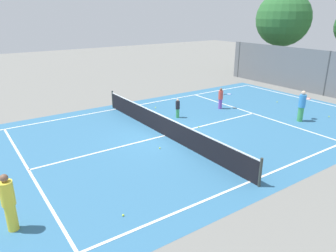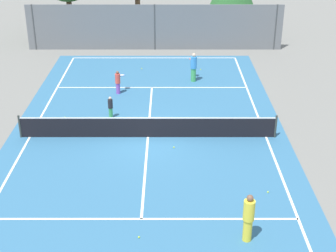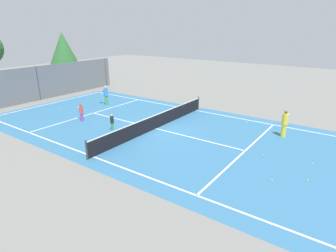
{
  "view_description": "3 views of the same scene",
  "coord_description": "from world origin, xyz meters",
  "px_view_note": "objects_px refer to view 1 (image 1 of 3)",
  "views": [
    {
      "loc": [
        12.14,
        -8.19,
        5.8
      ],
      "look_at": [
        1.46,
        -0.82,
        1.11
      ],
      "focal_mm": 33.99,
      "sensor_mm": 36.0,
      "label": 1
    },
    {
      "loc": [
        0.93,
        -20.9,
        10.51
      ],
      "look_at": [
        0.91,
        -1.39,
        1.23
      ],
      "focal_mm": 53.79,
      "sensor_mm": 36.0,
      "label": 2
    },
    {
      "loc": [
        -14.39,
        -11.24,
        6.61
      ],
      "look_at": [
        -1.18,
        -1.87,
        0.91
      ],
      "focal_mm": 30.07,
      "sensor_mm": 36.0,
      "label": 3
    }
  ],
  "objects_px": {
    "player_0": "(221,98)",
    "tennis_ball_10": "(130,110)",
    "player_2": "(178,108)",
    "tennis_ball_4": "(277,102)",
    "tennis_ball_3": "(160,148)",
    "tennis_ball_11": "(156,108)",
    "player_1": "(9,202)",
    "tennis_ball_8": "(123,215)",
    "player_3": "(302,106)",
    "tennis_ball_0": "(191,129)",
    "tennis_ball_7": "(329,117)",
    "tennis_ball_12": "(199,127)",
    "tennis_ball_6": "(154,124)"
  },
  "relations": [
    {
      "from": "tennis_ball_4",
      "to": "tennis_ball_8",
      "type": "height_order",
      "value": "same"
    },
    {
      "from": "player_0",
      "to": "player_1",
      "type": "xyz_separation_m",
      "value": [
        5.39,
        -13.04,
        0.2
      ]
    },
    {
      "from": "tennis_ball_7",
      "to": "tennis_ball_12",
      "type": "bearing_deg",
      "value": -111.79
    },
    {
      "from": "player_0",
      "to": "tennis_ball_3",
      "type": "bearing_deg",
      "value": -65.1
    },
    {
      "from": "player_1",
      "to": "tennis_ball_4",
      "type": "bearing_deg",
      "value": 103.93
    },
    {
      "from": "player_3",
      "to": "tennis_ball_11",
      "type": "relative_size",
      "value": 26.35
    },
    {
      "from": "tennis_ball_11",
      "to": "tennis_ball_3",
      "type": "bearing_deg",
      "value": -30.75
    },
    {
      "from": "player_3",
      "to": "tennis_ball_10",
      "type": "xyz_separation_m",
      "value": [
        -7.21,
        -6.87,
        -0.86
      ]
    },
    {
      "from": "tennis_ball_10",
      "to": "tennis_ball_8",
      "type": "bearing_deg",
      "value": -29.31
    },
    {
      "from": "player_2",
      "to": "tennis_ball_0",
      "type": "xyz_separation_m",
      "value": [
        1.98,
        -0.6,
        -0.54
      ]
    },
    {
      "from": "tennis_ball_4",
      "to": "tennis_ball_8",
      "type": "bearing_deg",
      "value": -69.16
    },
    {
      "from": "tennis_ball_6",
      "to": "player_2",
      "type": "bearing_deg",
      "value": 96.62
    },
    {
      "from": "player_2",
      "to": "tennis_ball_4",
      "type": "distance_m",
      "value": 7.59
    },
    {
      "from": "tennis_ball_6",
      "to": "tennis_ball_11",
      "type": "relative_size",
      "value": 1.0
    },
    {
      "from": "tennis_ball_6",
      "to": "tennis_ball_12",
      "type": "xyz_separation_m",
      "value": [
        1.8,
        1.64,
        0.0
      ]
    },
    {
      "from": "player_1",
      "to": "tennis_ball_8",
      "type": "height_order",
      "value": "player_1"
    },
    {
      "from": "tennis_ball_0",
      "to": "tennis_ball_4",
      "type": "distance_m",
      "value": 8.12
    },
    {
      "from": "tennis_ball_8",
      "to": "player_0",
      "type": "bearing_deg",
      "value": 122.84
    },
    {
      "from": "player_1",
      "to": "tennis_ball_10",
      "type": "bearing_deg",
      "value": 135.46
    },
    {
      "from": "player_1",
      "to": "tennis_ball_7",
      "type": "bearing_deg",
      "value": 91.76
    },
    {
      "from": "tennis_ball_0",
      "to": "tennis_ball_4",
      "type": "xyz_separation_m",
      "value": [
        -0.78,
        8.08,
        0.0
      ]
    },
    {
      "from": "player_0",
      "to": "tennis_ball_12",
      "type": "bearing_deg",
      "value": -60.44
    },
    {
      "from": "tennis_ball_3",
      "to": "tennis_ball_12",
      "type": "relative_size",
      "value": 1.0
    },
    {
      "from": "tennis_ball_12",
      "to": "tennis_ball_0",
      "type": "bearing_deg",
      "value": -91.72
    },
    {
      "from": "player_3",
      "to": "tennis_ball_6",
      "type": "height_order",
      "value": "player_3"
    },
    {
      "from": "player_0",
      "to": "player_1",
      "type": "relative_size",
      "value": 0.76
    },
    {
      "from": "tennis_ball_11",
      "to": "tennis_ball_12",
      "type": "distance_m",
      "value": 4.31
    },
    {
      "from": "player_0",
      "to": "player_2",
      "type": "bearing_deg",
      "value": -91.48
    },
    {
      "from": "tennis_ball_7",
      "to": "tennis_ball_10",
      "type": "xyz_separation_m",
      "value": [
        -7.76,
        -8.9,
        0.0
      ]
    },
    {
      "from": "player_0",
      "to": "player_2",
      "type": "xyz_separation_m",
      "value": [
        -0.08,
        -3.3,
        -0.11
      ]
    },
    {
      "from": "tennis_ball_6",
      "to": "tennis_ball_0",
      "type": "bearing_deg",
      "value": 32.01
    },
    {
      "from": "tennis_ball_3",
      "to": "tennis_ball_11",
      "type": "height_order",
      "value": "same"
    },
    {
      "from": "player_2",
      "to": "tennis_ball_10",
      "type": "xyz_separation_m",
      "value": [
        -2.81,
        -1.59,
        -0.54
      ]
    },
    {
      "from": "tennis_ball_12",
      "to": "player_1",
      "type": "bearing_deg",
      "value": -70.23
    },
    {
      "from": "player_0",
      "to": "tennis_ball_11",
      "type": "xyz_separation_m",
      "value": [
        -2.4,
        -3.34,
        -0.66
      ]
    },
    {
      "from": "tennis_ball_3",
      "to": "tennis_ball_11",
      "type": "xyz_separation_m",
      "value": [
        -5.45,
        3.24,
        0.0
      ]
    },
    {
      "from": "player_1",
      "to": "tennis_ball_11",
      "type": "relative_size",
      "value": 26.46
    },
    {
      "from": "player_3",
      "to": "tennis_ball_10",
      "type": "height_order",
      "value": "player_3"
    },
    {
      "from": "player_1",
      "to": "tennis_ball_11",
      "type": "xyz_separation_m",
      "value": [
        -7.79,
        9.7,
        -0.86
      ]
    },
    {
      "from": "player_1",
      "to": "tennis_ball_10",
      "type": "distance_m",
      "value": 11.66
    },
    {
      "from": "player_0",
      "to": "player_3",
      "type": "height_order",
      "value": "player_3"
    },
    {
      "from": "tennis_ball_10",
      "to": "tennis_ball_11",
      "type": "bearing_deg",
      "value": 72.05
    },
    {
      "from": "player_0",
      "to": "tennis_ball_4",
      "type": "bearing_deg",
      "value": 75.06
    },
    {
      "from": "tennis_ball_7",
      "to": "tennis_ball_10",
      "type": "relative_size",
      "value": 1.0
    },
    {
      "from": "player_1",
      "to": "tennis_ball_3",
      "type": "bearing_deg",
      "value": 109.85
    },
    {
      "from": "tennis_ball_10",
      "to": "player_3",
      "type": "bearing_deg",
      "value": 43.65
    },
    {
      "from": "tennis_ball_4",
      "to": "tennis_ball_8",
      "type": "distance_m",
      "value": 15.41
    },
    {
      "from": "player_3",
      "to": "tennis_ball_12",
      "type": "xyz_separation_m",
      "value": [
        -2.4,
        -5.35,
        -0.86
      ]
    },
    {
      "from": "player_0",
      "to": "tennis_ball_10",
      "type": "height_order",
      "value": "player_0"
    },
    {
      "from": "tennis_ball_0",
      "to": "tennis_ball_7",
      "type": "xyz_separation_m",
      "value": [
        2.97,
        7.91,
        0.0
      ]
    }
  ]
}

